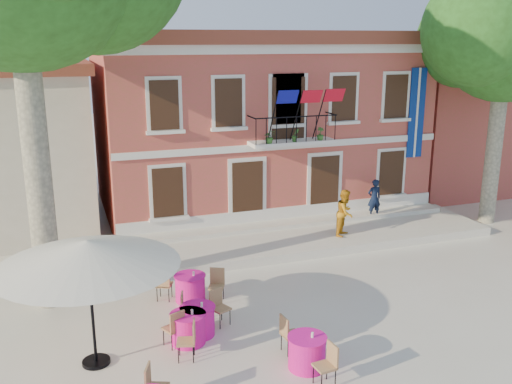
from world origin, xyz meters
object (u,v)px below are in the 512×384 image
(plane_tree_east, at_px, (506,37))
(cafe_table_3, at_px, (188,327))
(cafe_table_0, at_px, (198,319))
(pedestrian_navy, at_px, (374,198))
(cafe_table_1, at_px, (307,351))
(patio_umbrella, at_px, (87,253))
(pedestrian_orange, at_px, (345,213))
(cafe_table_4, at_px, (190,287))

(plane_tree_east, xyz_separation_m, cafe_table_3, (-13.59, -5.38, -6.84))
(plane_tree_east, relative_size, cafe_table_0, 5.12)
(pedestrian_navy, relative_size, cafe_table_1, 0.80)
(patio_umbrella, relative_size, pedestrian_orange, 2.36)
(patio_umbrella, xyz_separation_m, pedestrian_navy, (11.26, 6.81, -1.61))
(plane_tree_east, bearing_deg, cafe_table_4, -166.56)
(pedestrian_navy, xyz_separation_m, cafe_table_3, (-9.06, -6.61, -0.66))
(cafe_table_0, bearing_deg, pedestrian_navy, 35.79)
(patio_umbrella, bearing_deg, pedestrian_orange, 29.91)
(plane_tree_east, distance_m, cafe_table_4, 15.03)
(pedestrian_orange, height_order, cafe_table_3, pedestrian_orange)
(cafe_table_0, bearing_deg, plane_tree_east, 20.91)
(pedestrian_orange, bearing_deg, cafe_table_0, 173.33)
(plane_tree_east, xyz_separation_m, cafe_table_0, (-13.27, -5.07, -6.84))
(cafe_table_1, bearing_deg, cafe_table_0, 130.74)
(cafe_table_1, xyz_separation_m, cafe_table_3, (-2.28, 1.97, 0.00))
(plane_tree_east, distance_m, cafe_table_0, 15.77)
(patio_umbrella, height_order, pedestrian_orange, patio_umbrella)
(plane_tree_east, relative_size, cafe_table_3, 5.02)
(cafe_table_0, relative_size, cafe_table_1, 0.98)
(plane_tree_east, distance_m, cafe_table_3, 16.14)
(patio_umbrella, bearing_deg, pedestrian_navy, 31.17)
(cafe_table_3, bearing_deg, pedestrian_navy, 36.11)
(cafe_table_1, height_order, cafe_table_4, same)
(plane_tree_east, relative_size, cafe_table_4, 5.14)
(patio_umbrella, xyz_separation_m, cafe_table_3, (2.20, 0.20, -2.27))
(pedestrian_navy, distance_m, pedestrian_orange, 2.63)
(pedestrian_orange, bearing_deg, cafe_table_4, 161.35)
(pedestrian_orange, distance_m, cafe_table_0, 8.18)
(plane_tree_east, distance_m, pedestrian_navy, 7.77)
(cafe_table_3, distance_m, cafe_table_4, 2.34)
(pedestrian_orange, height_order, cafe_table_4, pedestrian_orange)
(cafe_table_3, bearing_deg, pedestrian_orange, 36.08)
(cafe_table_4, bearing_deg, cafe_table_3, -104.27)
(plane_tree_east, distance_m, patio_umbrella, 17.36)
(cafe_table_1, xyz_separation_m, cafe_table_4, (-1.70, 4.24, 0.00))
(patio_umbrella, relative_size, cafe_table_0, 2.09)
(cafe_table_1, bearing_deg, patio_umbrella, 158.48)
(pedestrian_orange, distance_m, cafe_table_1, 8.46)
(patio_umbrella, relative_size, cafe_table_3, 2.05)
(cafe_table_3, bearing_deg, cafe_table_4, 75.73)
(cafe_table_3, bearing_deg, patio_umbrella, -174.71)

